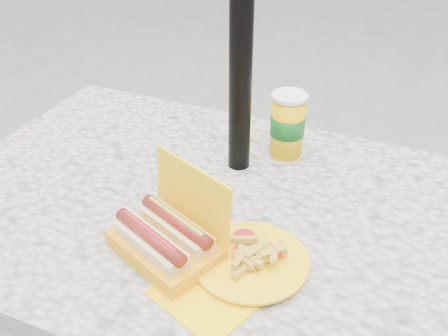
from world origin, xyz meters
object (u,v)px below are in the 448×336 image
at_px(hotdog_box, 167,238).
at_px(soda_cup, 288,125).
at_px(umbrella_pole, 242,16).
at_px(fries_plate, 248,261).

relative_size(hotdog_box, soda_cup, 1.51).
height_order(umbrella_pole, soda_cup, umbrella_pole).
height_order(hotdog_box, fries_plate, hotdog_box).
relative_size(hotdog_box, fries_plate, 0.80).
xyz_separation_m(hotdog_box, fries_plate, (0.15, 0.03, -0.03)).
bearing_deg(umbrella_pole, hotdog_box, -91.64).
bearing_deg(fries_plate, hotdog_box, -169.72).
bearing_deg(hotdog_box, umbrella_pole, 111.14).
relative_size(umbrella_pole, hotdog_box, 9.28).
distance_m(hotdog_box, fries_plate, 0.15).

